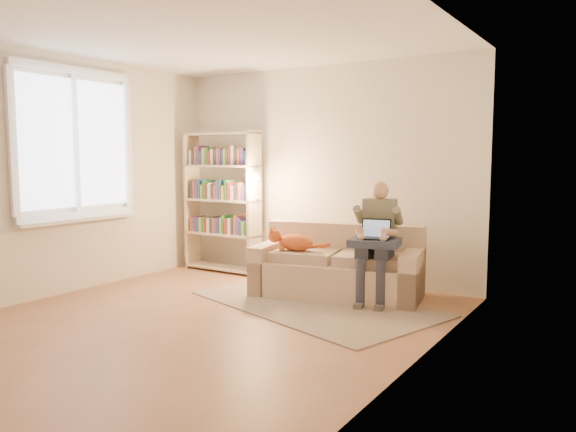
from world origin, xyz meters
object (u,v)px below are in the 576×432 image
Objects in this scene: sofa at (338,270)px; cat at (297,242)px; person at (377,234)px; bookshelf at (222,195)px; laptop at (368,233)px.

sofa is 0.54m from cat.
person is 2.40m from bookshelf.
cat is 0.33× the size of bookshelf.
bookshelf is (-2.35, 0.38, 0.30)m from person.
person is at bearing -1.75° from cat.
person reaches higher than laptop.
laptop is at bearing -32.27° from sofa.
laptop is 2.37m from bookshelf.
bookshelf reaches higher than sofa.
sofa is at bearing 162.59° from person.
cat is at bearing -165.25° from sofa.
sofa is at bearing 14.75° from cat.
bookshelf reaches higher than cat.
sofa is 0.64m from person.
cat is at bearing 171.24° from laptop.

